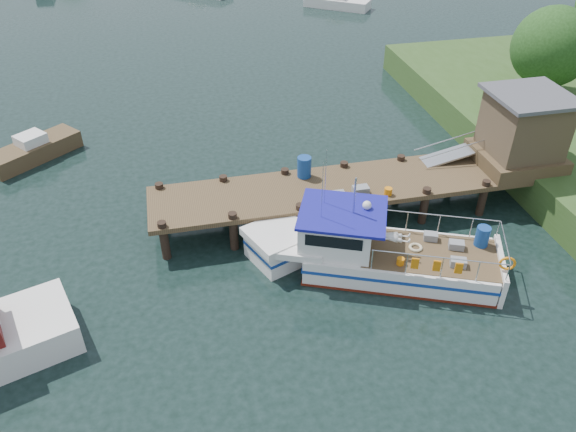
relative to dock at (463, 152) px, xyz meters
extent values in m
plane|color=black|center=(-6.51, -0.01, -2.24)|extent=(160.00, 160.00, 0.00)
cylinder|color=#332114|center=(7.49, 5.99, -0.72)|extent=(0.50, 0.50, 3.05)
sphere|color=#214618|center=(7.49, 5.99, 1.72)|extent=(3.90, 3.90, 3.90)
cube|color=#4B3923|center=(-4.51, -0.01, -0.94)|extent=(16.00, 3.00, 0.20)
cylinder|color=black|center=(-12.01, -1.31, -1.59)|extent=(0.32, 0.32, 1.90)
cylinder|color=black|center=(-12.01, 1.29, -1.59)|extent=(0.32, 0.32, 1.90)
cylinder|color=black|center=(-9.51, -1.31, -1.59)|extent=(0.32, 0.32, 1.90)
cylinder|color=black|center=(-9.51, 1.29, -1.59)|extent=(0.32, 0.32, 1.90)
cylinder|color=black|center=(-7.01, -1.31, -1.59)|extent=(0.32, 0.32, 1.90)
cylinder|color=black|center=(-7.01, 1.29, -1.59)|extent=(0.32, 0.32, 1.90)
cylinder|color=black|center=(-4.51, -1.31, -1.59)|extent=(0.32, 0.32, 1.90)
cylinder|color=black|center=(-4.51, 1.29, -1.59)|extent=(0.32, 0.32, 1.90)
cylinder|color=black|center=(-2.01, -1.31, -1.59)|extent=(0.32, 0.32, 1.90)
cylinder|color=black|center=(-2.01, 1.29, -1.59)|extent=(0.32, 0.32, 1.90)
cylinder|color=black|center=(0.49, -1.31, -1.59)|extent=(0.32, 0.32, 1.90)
cylinder|color=black|center=(0.49, 1.29, -1.59)|extent=(0.32, 0.32, 1.90)
cylinder|color=black|center=(2.99, -1.31, -1.59)|extent=(0.32, 0.32, 1.90)
cylinder|color=black|center=(2.99, 1.29, -1.59)|extent=(0.32, 0.32, 1.90)
cube|color=#4B3923|center=(2.49, -0.01, -0.54)|extent=(3.20, 3.00, 0.60)
cube|color=#493A29|center=(2.49, -0.01, 0.86)|extent=(2.60, 2.60, 2.40)
cube|color=#47474C|center=(2.49, -0.01, 2.16)|extent=(3.00, 3.00, 0.15)
cube|color=#A5A8AD|center=(0.19, 0.89, -0.59)|extent=(3.34, 0.90, 0.79)
cylinder|color=silver|center=(0.19, 0.49, -0.09)|extent=(3.34, 0.05, 0.76)
cylinder|color=silver|center=(0.19, 1.29, -0.09)|extent=(3.34, 0.05, 0.76)
cube|color=slate|center=(-5.51, -1.01, -0.68)|extent=(0.60, 0.40, 0.30)
cube|color=slate|center=(-4.51, -0.81, -0.68)|extent=(0.60, 0.40, 0.30)
cylinder|color=orange|center=(-3.51, -1.11, -0.69)|extent=(0.30, 0.30, 0.28)
cylinder|color=navy|center=(-6.31, 0.89, -0.40)|extent=(0.56, 0.56, 0.85)
cube|color=silver|center=(-4.09, -3.92, -1.75)|extent=(6.92, 4.85, 0.99)
cube|color=silver|center=(-8.04, -2.27, -1.75)|extent=(2.37, 2.37, 0.99)
cube|color=silver|center=(-8.04, -2.27, -1.13)|extent=(2.63, 2.56, 0.30)
cube|color=silver|center=(-7.25, -2.60, -1.15)|extent=(2.52, 2.91, 0.26)
cube|color=navy|center=(-4.09, -3.92, -1.62)|extent=(7.01, 4.91, 0.12)
cube|color=navy|center=(-8.04, -2.27, -1.62)|extent=(2.41, 2.41, 0.12)
cube|color=#59190C|center=(-4.09, -3.92, -2.20)|extent=(7.00, 4.90, 0.12)
cube|color=#4B3923|center=(-3.14, -4.32, -1.25)|extent=(5.16, 3.92, 0.03)
cube|color=silver|center=(-1.00, -5.21, -1.66)|extent=(1.15, 2.44, 1.16)
cube|color=silver|center=(-6.14, -3.06, -0.61)|extent=(3.07, 2.98, 1.28)
cube|color=black|center=(-6.57, -4.10, -0.36)|extent=(1.75, 0.76, 0.43)
cube|color=black|center=(-5.71, -2.02, -0.36)|extent=(1.75, 0.76, 0.43)
cube|color=black|center=(-7.25, -2.59, -0.36)|extent=(0.63, 1.44, 0.43)
cube|color=navy|center=(-5.98, -3.13, 0.07)|extent=(3.65, 3.42, 0.10)
cylinder|color=silver|center=(-5.67, -3.26, 0.80)|extent=(0.09, 0.09, 1.37)
cylinder|color=silver|center=(-6.78, -3.26, 1.14)|extent=(0.03, 0.03, 2.06)
cylinder|color=silver|center=(-6.45, -2.47, 1.14)|extent=(0.03, 0.03, 2.06)
sphere|color=silver|center=(-5.14, -3.11, 0.24)|extent=(0.40, 0.40, 0.31)
cylinder|color=silver|center=(-3.47, -5.46, -0.44)|extent=(3.97, 1.69, 0.04)
cylinder|color=silver|center=(-2.56, -3.27, -0.44)|extent=(3.97, 1.69, 0.04)
cylinder|color=silver|center=(-1.02, -5.20, -0.44)|extent=(0.94, 2.19, 0.04)
cylinder|color=silver|center=(-5.41, -4.65, -0.85)|extent=(0.05, 0.05, 0.81)
cylinder|color=silver|center=(-4.50, -2.46, -0.85)|extent=(0.05, 0.05, 0.81)
cylinder|color=silver|center=(-4.38, -5.08, -0.85)|extent=(0.05, 0.05, 0.81)
cylinder|color=silver|center=(-3.47, -2.89, -0.85)|extent=(0.05, 0.05, 0.81)
cylinder|color=silver|center=(-3.36, -5.50, -0.85)|extent=(0.05, 0.05, 0.81)
cylinder|color=silver|center=(-2.44, -3.32, -0.85)|extent=(0.05, 0.05, 0.81)
cylinder|color=silver|center=(-2.33, -5.93, -0.85)|extent=(0.05, 0.05, 0.81)
cylinder|color=silver|center=(-1.42, -3.75, -0.85)|extent=(0.05, 0.05, 0.81)
cylinder|color=silver|center=(-1.50, -6.28, -0.85)|extent=(0.05, 0.05, 0.81)
cylinder|color=silver|center=(-0.59, -4.10, -0.85)|extent=(0.05, 0.05, 0.81)
cube|color=slate|center=(-2.55, -5.12, -1.10)|extent=(0.61, 0.51, 0.27)
cube|color=slate|center=(-2.18, -4.25, -1.10)|extent=(0.61, 0.51, 0.27)
cube|color=slate|center=(-2.84, -3.60, -1.10)|extent=(0.56, 0.48, 0.27)
cylinder|color=navy|center=(-1.26, -4.26, -0.87)|extent=(0.63, 0.63, 0.75)
cylinder|color=orange|center=(-4.38, -4.63, -1.12)|extent=(0.34, 0.34, 0.26)
torus|color=#BFB28C|center=(-3.55, -3.96, -1.20)|extent=(0.63, 0.63, 0.10)
torus|color=orange|center=(-1.25, -5.85, -0.78)|extent=(0.52, 0.28, 0.53)
cube|color=orange|center=(-4.15, -5.19, -0.78)|extent=(0.25, 0.17, 0.39)
cube|color=orange|center=(-3.52, -5.45, -0.78)|extent=(0.25, 0.17, 0.39)
cube|color=orange|center=(-2.89, -5.72, -0.78)|extent=(0.25, 0.17, 0.39)
imported|color=silver|center=(-4.66, -3.96, -0.50)|extent=(0.54, 0.64, 1.51)
cube|color=#4B3923|center=(-17.71, 7.49, -1.85)|extent=(4.23, 3.86, 0.79)
cube|color=silver|center=(-17.71, 7.49, -1.25)|extent=(1.58, 1.56, 0.51)
cube|color=silver|center=(3.65, 29.12, -1.86)|extent=(5.49, 4.70, 0.76)
cube|color=silver|center=(15.17, 16.75, -1.87)|extent=(7.67, 5.52, 0.73)
cube|color=silver|center=(15.17, 16.75, -1.32)|extent=(2.62, 2.49, 0.47)
camera|label=1|loc=(-11.17, -17.75, 10.91)|focal=35.00mm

